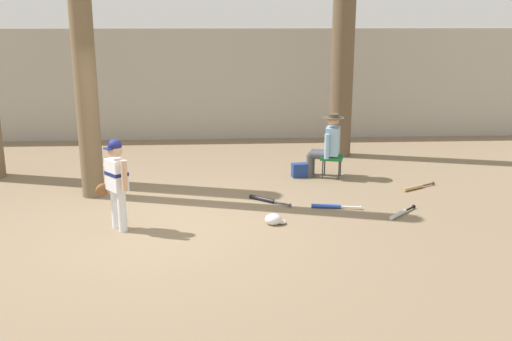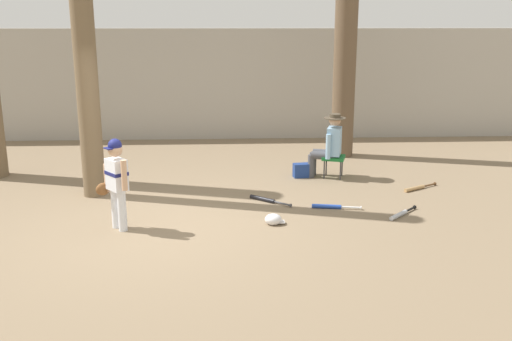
% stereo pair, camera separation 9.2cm
% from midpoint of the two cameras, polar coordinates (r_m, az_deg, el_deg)
% --- Properties ---
extents(ground_plane, '(60.00, 60.00, 0.00)m').
position_cam_midpoint_polar(ground_plane, '(8.34, -9.44, -5.71)').
color(ground_plane, '#7F6B51').
extents(concrete_back_wall, '(18.00, 0.36, 2.67)m').
position_cam_midpoint_polar(concrete_back_wall, '(14.38, -6.77, 8.44)').
color(concrete_back_wall, '#ADA89E').
rests_on(concrete_back_wall, ground).
extents(tree_near_player, '(0.48, 0.48, 6.39)m').
position_cam_midpoint_polar(tree_near_player, '(9.73, -16.53, 14.61)').
color(tree_near_player, brown).
rests_on(tree_near_player, ground).
extents(tree_behind_spectator, '(0.63, 0.63, 4.39)m').
position_cam_midpoint_polar(tree_behind_spectator, '(12.46, 8.94, 10.03)').
color(tree_behind_spectator, brown).
rests_on(tree_behind_spectator, ground).
extents(young_ballplayer, '(0.54, 0.48, 1.31)m').
position_cam_midpoint_polar(young_ballplayer, '(8.23, -13.35, -0.75)').
color(young_ballplayer, white).
rests_on(young_ballplayer, ground).
extents(folding_stool, '(0.50, 0.50, 0.41)m').
position_cam_midpoint_polar(folding_stool, '(10.88, 7.89, 1.19)').
color(folding_stool, '#196B2D').
rests_on(folding_stool, ground).
extents(seated_spectator, '(0.68, 0.53, 1.20)m').
position_cam_midpoint_polar(seated_spectator, '(10.83, 7.43, 2.64)').
color(seated_spectator, '#47474C').
rests_on(seated_spectator, ground).
extents(handbag_beside_stool, '(0.36, 0.23, 0.26)m').
position_cam_midpoint_polar(handbag_beside_stool, '(10.88, 4.84, 0.02)').
color(handbag_beside_stool, navy).
rests_on(handbag_beside_stool, ground).
extents(bat_blue_youth, '(0.77, 0.20, 0.07)m').
position_cam_midpoint_polar(bat_blue_youth, '(9.16, 7.64, -3.54)').
color(bat_blue_youth, '#2347AD').
rests_on(bat_blue_youth, ground).
extents(bat_aluminum_silver, '(0.57, 0.57, 0.07)m').
position_cam_midpoint_polar(bat_aluminum_silver, '(9.01, 14.34, -4.19)').
color(bat_aluminum_silver, '#B7BCC6').
rests_on(bat_aluminum_silver, ground).
extents(bat_black_composite, '(0.65, 0.57, 0.07)m').
position_cam_midpoint_polar(bat_black_composite, '(9.42, 1.22, -2.89)').
color(bat_black_composite, black).
rests_on(bat_black_composite, ground).
extents(bat_wood_tan, '(0.70, 0.45, 0.07)m').
position_cam_midpoint_polar(bat_wood_tan, '(10.46, 15.82, -1.66)').
color(bat_wood_tan, tan).
rests_on(bat_wood_tan, ground).
extents(batting_helmet_white, '(0.29, 0.22, 0.17)m').
position_cam_midpoint_polar(batting_helmet_white, '(8.40, 2.04, -4.84)').
color(batting_helmet_white, silver).
rests_on(batting_helmet_white, ground).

